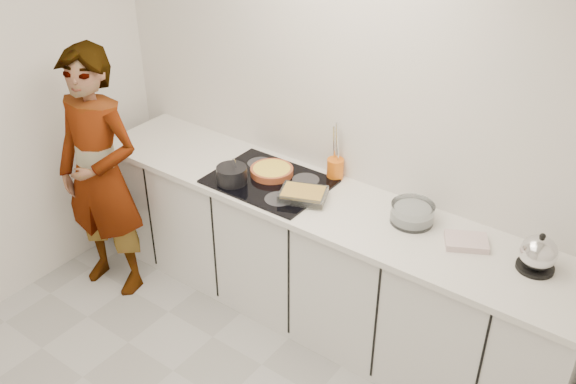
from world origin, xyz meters
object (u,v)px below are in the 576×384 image
Objects in this scene: kettle at (538,254)px; utensil_crock at (335,169)px; saucepan at (232,175)px; cook at (100,176)px; hob at (269,181)px; tart_dish at (272,171)px; mixing_bowl at (412,214)px; baking_dish at (303,194)px.

kettle is 1.65× the size of utensil_crock.
saucepan is 0.90m from cook.
hob is at bearing -136.21° from utensil_crock.
tart_dish is 1.65m from kettle.
mixing_bowl reaches higher than tart_dish.
utensil_crock is at bearing 43.24° from saucepan.
baking_dish is (0.33, -0.12, 0.00)m from tart_dish.
saucepan is 0.64m from utensil_crock.
mixing_bowl is (1.09, 0.28, -0.01)m from saucepan.
tart_dish is at bearing -146.83° from utensil_crock.
mixing_bowl is at bearing 15.76° from baking_dish.
kettle is (1.65, 0.04, 0.05)m from tart_dish.
cook is (-0.81, -0.37, -0.11)m from saucepan.
tart_dish is 0.35m from baking_dish.
mixing_bowl is 0.14× the size of cook.
tart_dish is 1.36× the size of mixing_bowl.
saucepan is at bearing -165.43° from mixing_bowl.
mixing_bowl is 0.70m from kettle.
baking_dish is at bearing -164.24° from mixing_bowl.
kettle is at bearing 1.55° from tart_dish.
kettle reaches higher than saucepan.
baking_dish is at bearing 10.42° from cook.
tart_dish is 1.55× the size of kettle.
mixing_bowl is 0.64m from utensil_crock.
utensil_crock is (-0.62, 0.16, 0.01)m from mixing_bowl.
baking_dish is at bearing -9.31° from hob.
utensil_crock is (0.30, 0.29, 0.06)m from hob.
cook is (-0.95, -0.59, -0.08)m from tart_dish.
cook reaches higher than kettle.
hob is at bearing -172.05° from mixing_bowl.
mixing_bowl is at bearing 14.57° from saucepan.
cook is (-1.28, -0.81, -0.11)m from utensil_crock.
saucepan is 0.95× the size of kettle.
tart_dish is at bearing 160.08° from baking_dish.
mixing_bowl is (0.62, 0.18, 0.01)m from baking_dish.
baking_dish is at bearing -173.00° from kettle.
hob is 5.48× the size of utensil_crock.
kettle reaches higher than baking_dish.
tart_dish is 1.04× the size of baking_dish.
saucepan is 1.57× the size of utensil_crock.
baking_dish is 0.34m from utensil_crock.
kettle is 2.68m from cook.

